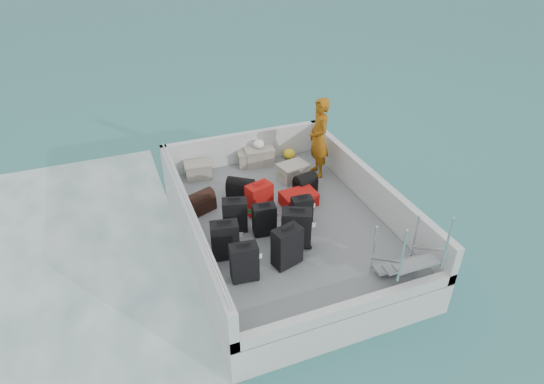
% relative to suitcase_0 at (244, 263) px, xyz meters
% --- Properties ---
extents(ground, '(160.00, 160.00, 0.00)m').
position_rel_suitcase_0_xyz_m(ground, '(1.18, 1.22, -0.95)').
color(ground, '#1D6662').
rests_on(ground, ground).
extents(wake_foam, '(10.00, 10.00, 0.00)m').
position_rel_suitcase_0_xyz_m(wake_foam, '(-3.62, 1.22, -0.95)').
color(wake_foam, white).
rests_on(wake_foam, ground).
extents(ferry_hull, '(3.60, 5.00, 0.60)m').
position_rel_suitcase_0_xyz_m(ferry_hull, '(1.18, 1.22, -0.65)').
color(ferry_hull, silver).
rests_on(ferry_hull, ground).
extents(deck, '(3.30, 4.70, 0.02)m').
position_rel_suitcase_0_xyz_m(deck, '(1.18, 1.22, -0.34)').
color(deck, slate).
rests_on(deck, ferry_hull).
extents(deck_fittings, '(3.60, 5.00, 0.90)m').
position_rel_suitcase_0_xyz_m(deck_fittings, '(1.52, 0.90, 0.04)').
color(deck_fittings, '#BBBFBF').
rests_on(deck_fittings, deck).
extents(suitcase_0, '(0.45, 0.28, 0.65)m').
position_rel_suitcase_0_xyz_m(suitcase_0, '(0.00, 0.00, 0.00)').
color(suitcase_0, black).
rests_on(suitcase_0, deck).
extents(suitcase_1, '(0.49, 0.33, 0.67)m').
position_rel_suitcase_0_xyz_m(suitcase_1, '(-0.12, 0.62, 0.01)').
color(suitcase_1, black).
rests_on(suitcase_1, deck).
extents(suitcase_2, '(0.48, 0.36, 0.62)m').
position_rel_suitcase_0_xyz_m(suitcase_2, '(0.24, 1.27, -0.02)').
color(suitcase_2, black).
rests_on(suitcase_2, deck).
extents(suitcase_3, '(0.51, 0.38, 0.70)m').
position_rel_suitcase_0_xyz_m(suitcase_3, '(0.74, 0.09, 0.02)').
color(suitcase_3, black).
rests_on(suitcase_3, deck).
extents(suitcase_4, '(0.43, 0.29, 0.59)m').
position_rel_suitcase_0_xyz_m(suitcase_4, '(0.69, 0.97, -0.03)').
color(suitcase_4, black).
rests_on(suitcase_4, deck).
extents(suitcase_5, '(0.53, 0.40, 0.64)m').
position_rel_suitcase_0_xyz_m(suitcase_5, '(0.81, 1.57, -0.01)').
color(suitcase_5, '#9B0C0B').
rests_on(suitcase_5, deck).
extents(suitcase_6, '(0.58, 0.48, 0.69)m').
position_rel_suitcase_0_xyz_m(suitcase_6, '(1.08, 0.49, 0.02)').
color(suitcase_6, black).
rests_on(suitcase_6, deck).
extents(suitcase_7, '(0.39, 0.25, 0.53)m').
position_rel_suitcase_0_xyz_m(suitcase_7, '(1.44, 1.05, -0.06)').
color(suitcase_7, black).
rests_on(suitcase_7, deck).
extents(suitcase_8, '(0.70, 0.49, 0.27)m').
position_rel_suitcase_0_xyz_m(suitcase_8, '(1.63, 1.61, -0.19)').
color(suitcase_8, '#9B0C0B').
rests_on(suitcase_8, deck).
extents(duffel_0, '(0.59, 0.47, 0.32)m').
position_rel_suitcase_0_xyz_m(duffel_0, '(-0.18, 2.08, -0.17)').
color(duffel_0, black).
rests_on(duffel_0, deck).
extents(duffel_1, '(0.60, 0.55, 0.32)m').
position_rel_suitcase_0_xyz_m(duffel_1, '(0.67, 2.28, -0.17)').
color(duffel_1, black).
rests_on(duffel_1, deck).
extents(duffel_2, '(0.49, 0.39, 0.32)m').
position_rel_suitcase_0_xyz_m(duffel_2, '(1.94, 1.97, -0.17)').
color(duffel_2, black).
rests_on(duffel_2, deck).
extents(crate_0, '(0.57, 0.42, 0.32)m').
position_rel_suitcase_0_xyz_m(crate_0, '(0.07, 3.32, -0.17)').
color(crate_0, '#A39A8E').
rests_on(crate_0, deck).
extents(crate_1, '(0.59, 0.47, 0.32)m').
position_rel_suitcase_0_xyz_m(crate_1, '(1.27, 3.42, -0.17)').
color(crate_1, '#A39A8E').
rests_on(crate_1, deck).
extents(crate_2, '(0.65, 0.49, 0.37)m').
position_rel_suitcase_0_xyz_m(crate_2, '(1.47, 3.42, -0.14)').
color(crate_2, '#A39A8E').
rests_on(crate_2, deck).
extents(crate_3, '(0.63, 0.50, 0.34)m').
position_rel_suitcase_0_xyz_m(crate_3, '(1.89, 2.52, -0.16)').
color(crate_3, '#A39A8E').
rests_on(crate_3, deck).
extents(yellow_bag, '(0.28, 0.26, 0.22)m').
position_rel_suitcase_0_xyz_m(yellow_bag, '(2.21, 3.42, -0.22)').
color(yellow_bag, yellow).
rests_on(yellow_bag, deck).
extents(white_bag, '(0.24, 0.24, 0.18)m').
position_rel_suitcase_0_xyz_m(white_bag, '(1.47, 3.42, 0.13)').
color(white_bag, white).
rests_on(white_bag, crate_2).
extents(passenger, '(0.48, 0.67, 1.71)m').
position_rel_suitcase_0_xyz_m(passenger, '(2.48, 2.54, 0.53)').
color(passenger, orange).
rests_on(passenger, deck).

